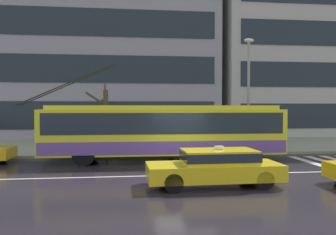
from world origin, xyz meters
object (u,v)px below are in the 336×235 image
street_tree_bare (105,115)px  pedestrian_walking_past (169,122)px  taxi_oncoming_near (216,166)px  pedestrian_approaching_curb (140,132)px  pedestrian_at_shelter (185,123)px  pedestrian_waiting_by_pole (227,122)px  bus_shelter (138,118)px  trolleybus (164,130)px  street_lamp (249,84)px

street_tree_bare → pedestrian_walking_past: bearing=-22.2°
taxi_oncoming_near → pedestrian_approaching_curb: 10.27m
pedestrian_at_shelter → pedestrian_waiting_by_pole: pedestrian_waiting_by_pole is taller
bus_shelter → pedestrian_walking_past: 1.95m
pedestrian_approaching_curb → trolleybus: bearing=-76.5°
street_lamp → pedestrian_walking_past: bearing=171.5°
street_lamp → pedestrian_approaching_curb: bearing=165.6°
bus_shelter → pedestrian_at_shelter: bus_shelter is taller
taxi_oncoming_near → pedestrian_waiting_by_pole: size_ratio=2.29×
taxi_oncoming_near → pedestrian_walking_past: size_ratio=2.29×
trolleybus → street_lamp: street_lamp is taller
street_lamp → street_tree_bare: bearing=165.0°
trolleybus → pedestrian_at_shelter: trolleybus is taller
pedestrian_waiting_by_pole → pedestrian_at_shelter: bearing=-170.6°
pedestrian_waiting_by_pole → pedestrian_approaching_curb: bearing=175.3°
pedestrian_walking_past → street_lamp: size_ratio=0.31×
pedestrian_at_shelter → street_lamp: size_ratio=0.29×
pedestrian_at_shelter → taxi_oncoming_near: bearing=-92.9°
pedestrian_walking_past → street_tree_bare: 4.25m
trolleybus → taxi_oncoming_near: 5.96m
bus_shelter → pedestrian_waiting_by_pole: (5.61, 0.07, -0.26)m
street_lamp → trolleybus: bearing=-154.2°
pedestrian_approaching_curb → street_tree_bare: (-2.21, 0.65, 1.04)m
pedestrian_at_shelter → pedestrian_waiting_by_pole: (2.76, 0.46, 0.03)m
trolleybus → taxi_oncoming_near: (1.20, -5.77, -0.86)m
taxi_oncoming_near → bus_shelter: bearing=104.1°
pedestrian_at_shelter → street_tree_bare: (-4.88, 1.55, 0.47)m
trolleybus → street_tree_bare: bearing=123.4°
bus_shelter → pedestrian_waiting_by_pole: 5.62m
pedestrian_at_shelter → street_tree_bare: bearing=162.4°
pedestrian_waiting_by_pole → bus_shelter: bearing=-179.3°
pedestrian_waiting_by_pole → pedestrian_walking_past: bearing=-172.2°
taxi_oncoming_near → pedestrian_walking_past: bearing=93.2°
bus_shelter → pedestrian_at_shelter: (2.85, -0.38, -0.29)m
pedestrian_approaching_curb → pedestrian_waiting_by_pole: (5.44, -0.44, 0.60)m
bus_shelter → street_tree_bare: (-2.03, 1.17, 0.18)m
pedestrian_at_shelter → pedestrian_walking_past: pedestrian_walking_past is taller
pedestrian_approaching_curb → street_lamp: (6.39, -1.65, 2.92)m
bus_shelter → pedestrian_walking_past: bus_shelter is taller
trolleybus → pedestrian_waiting_by_pole: trolleybus is taller
pedestrian_approaching_curb → street_tree_bare: street_tree_bare is taller
taxi_oncoming_near → bus_shelter: size_ratio=1.29×
street_tree_bare → street_lamp: bearing=-15.0°
bus_shelter → pedestrian_approaching_curb: bus_shelter is taller
pedestrian_waiting_by_pole → street_lamp: bearing=-51.5°
pedestrian_approaching_curb → street_lamp: size_ratio=0.26×
taxi_oncoming_near → street_lamp: bearing=63.5°
trolleybus → pedestrian_waiting_by_pole: bearing=40.7°
taxi_oncoming_near → pedestrian_walking_past: 9.15m
pedestrian_waiting_by_pole → street_lamp: 2.78m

